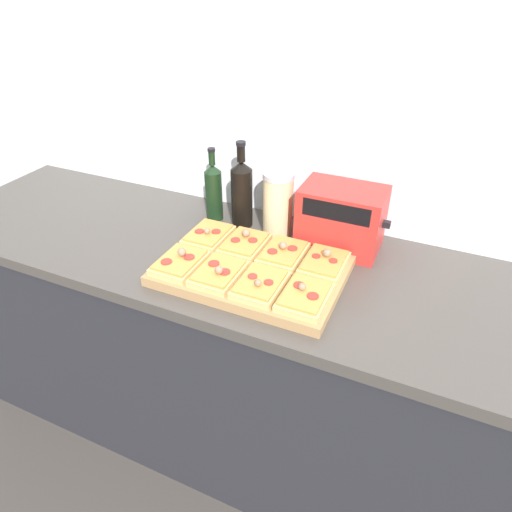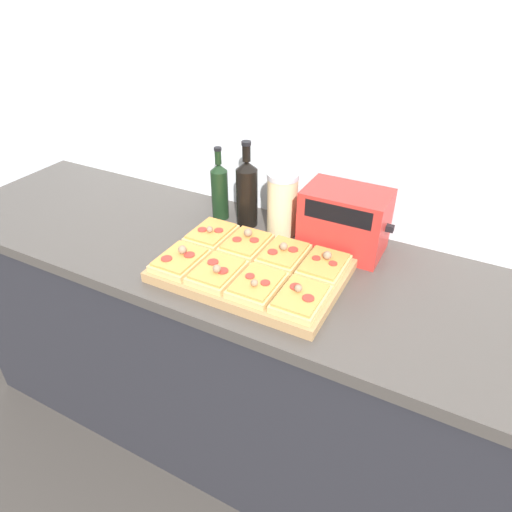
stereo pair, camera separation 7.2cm
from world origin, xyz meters
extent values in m
plane|color=#3D3833|center=(0.00, 0.00, 0.00)|extent=(12.00, 12.00, 0.00)
cube|color=silver|center=(0.00, 0.68, 1.25)|extent=(6.00, 0.06, 2.50)
cube|color=#232328|center=(0.00, 0.32, 0.45)|extent=(2.60, 0.64, 0.89)
cube|color=#423D38|center=(0.00, 0.32, 0.91)|extent=(2.63, 0.67, 0.04)
cube|color=#A37A4C|center=(-0.06, 0.23, 0.95)|extent=(0.55, 0.38, 0.03)
cube|color=tan|center=(-0.26, 0.32, 0.98)|extent=(0.12, 0.17, 0.02)
cube|color=#D6843D|center=(-0.26, 0.32, 0.99)|extent=(0.11, 0.15, 0.01)
cylinder|color=#AD2D23|center=(-0.28, 0.31, 1.00)|extent=(0.03, 0.03, 0.00)
cylinder|color=#AD2D23|center=(-0.23, 0.33, 1.00)|extent=(0.03, 0.03, 0.00)
sphere|color=#7F6B51|center=(-0.25, 0.31, 1.00)|extent=(0.02, 0.02, 0.02)
cube|color=tan|center=(-0.12, 0.32, 0.98)|extent=(0.12, 0.17, 0.02)
cube|color=#D6843D|center=(-0.12, 0.32, 0.99)|extent=(0.11, 0.15, 0.01)
cylinder|color=#AD2D23|center=(-0.15, 0.31, 1.00)|extent=(0.03, 0.03, 0.00)
cylinder|color=#AD2D23|center=(-0.10, 0.33, 1.00)|extent=(0.03, 0.03, 0.00)
sphere|color=#7F6B51|center=(-0.13, 0.35, 1.01)|extent=(0.03, 0.03, 0.03)
cube|color=tan|center=(0.01, 0.32, 0.98)|extent=(0.12, 0.17, 0.02)
cube|color=#D6843D|center=(0.01, 0.32, 0.99)|extent=(0.11, 0.15, 0.01)
cylinder|color=#AD2D23|center=(-0.02, 0.30, 1.00)|extent=(0.03, 0.03, 0.00)
cylinder|color=#AD2D23|center=(0.04, 0.34, 1.00)|extent=(0.03, 0.03, 0.00)
sphere|color=#7F6B51|center=(0.01, 0.32, 1.01)|extent=(0.03, 0.03, 0.03)
cube|color=tan|center=(0.14, 0.32, 0.98)|extent=(0.12, 0.17, 0.02)
cube|color=#D6843D|center=(0.14, 0.32, 0.99)|extent=(0.11, 0.15, 0.01)
cylinder|color=#AD2D23|center=(0.12, 0.33, 1.00)|extent=(0.03, 0.03, 0.00)
cylinder|color=#AD2D23|center=(0.17, 0.32, 1.00)|extent=(0.03, 0.03, 0.00)
sphere|color=#7F6B51|center=(0.15, 0.34, 1.01)|extent=(0.03, 0.03, 0.03)
cube|color=tan|center=(-0.26, 0.14, 0.98)|extent=(0.12, 0.17, 0.02)
cube|color=#D6843D|center=(-0.26, 0.14, 0.99)|extent=(0.11, 0.15, 0.01)
cylinder|color=#AD2D23|center=(-0.28, 0.11, 1.00)|extent=(0.03, 0.03, 0.00)
cylinder|color=#AD2D23|center=(-0.23, 0.16, 1.00)|extent=(0.03, 0.03, 0.00)
sphere|color=#7F6B51|center=(-0.26, 0.16, 1.01)|extent=(0.03, 0.03, 0.03)
cube|color=tan|center=(-0.12, 0.14, 0.98)|extent=(0.12, 0.17, 0.02)
cube|color=#D6843D|center=(-0.12, 0.14, 0.99)|extent=(0.11, 0.15, 0.01)
cylinder|color=#AD2D23|center=(-0.15, 0.16, 1.00)|extent=(0.03, 0.03, 0.00)
cylinder|color=#AD2D23|center=(-0.10, 0.14, 1.00)|extent=(0.03, 0.03, 0.00)
sphere|color=#7F6B51|center=(-0.11, 0.12, 1.01)|extent=(0.02, 0.02, 0.02)
cube|color=tan|center=(0.01, 0.14, 0.98)|extent=(0.12, 0.17, 0.02)
cube|color=#D6843D|center=(0.01, 0.14, 0.99)|extent=(0.11, 0.15, 0.01)
cylinder|color=#AD2D23|center=(-0.02, 0.15, 1.00)|extent=(0.03, 0.03, 0.00)
cylinder|color=#AD2D23|center=(0.04, 0.14, 1.00)|extent=(0.03, 0.03, 0.00)
sphere|color=#7F6B51|center=(0.01, 0.12, 1.00)|extent=(0.02, 0.02, 0.02)
cube|color=tan|center=(0.14, 0.14, 0.98)|extent=(0.12, 0.17, 0.02)
cube|color=#D6843D|center=(0.14, 0.14, 0.99)|extent=(0.11, 0.15, 0.01)
cylinder|color=#AD2D23|center=(0.12, 0.16, 1.00)|extent=(0.03, 0.03, 0.00)
cylinder|color=#AD2D23|center=(0.17, 0.13, 1.00)|extent=(0.03, 0.03, 0.00)
sphere|color=#7F6B51|center=(0.13, 0.15, 1.01)|extent=(0.02, 0.02, 0.02)
cylinder|color=black|center=(-0.34, 0.51, 1.03)|extent=(0.06, 0.06, 0.19)
cone|color=black|center=(-0.34, 0.51, 1.13)|extent=(0.06, 0.06, 0.03)
cylinder|color=black|center=(-0.34, 0.51, 1.17)|extent=(0.02, 0.02, 0.05)
cylinder|color=black|center=(-0.34, 0.51, 1.20)|extent=(0.03, 0.03, 0.01)
cylinder|color=black|center=(-0.22, 0.51, 1.04)|extent=(0.08, 0.08, 0.21)
cone|color=black|center=(-0.22, 0.51, 1.16)|extent=(0.08, 0.08, 0.03)
cylinder|color=black|center=(-0.22, 0.51, 1.21)|extent=(0.03, 0.03, 0.06)
cylinder|color=black|center=(-0.22, 0.51, 1.24)|extent=(0.03, 0.03, 0.01)
cylinder|color=beige|center=(-0.09, 0.51, 1.04)|extent=(0.10, 0.10, 0.21)
cylinder|color=#B2B2B7|center=(-0.09, 0.51, 1.15)|extent=(0.11, 0.11, 0.02)
cube|color=red|center=(0.14, 0.51, 1.04)|extent=(0.27, 0.18, 0.21)
cube|color=black|center=(0.14, 0.43, 1.11)|extent=(0.21, 0.01, 0.06)
cube|color=black|center=(0.29, 0.51, 1.05)|extent=(0.02, 0.02, 0.02)
camera|label=1|loc=(0.43, -0.81, 1.76)|focal=32.00mm
camera|label=2|loc=(0.49, -0.78, 1.76)|focal=32.00mm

